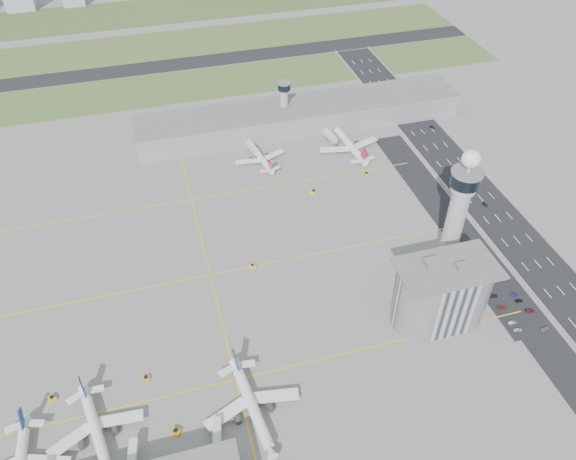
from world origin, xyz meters
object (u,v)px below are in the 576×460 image
object	(u,v)px
admin_building	(442,293)
car_lot_10	(502,279)
car_lot_3	(494,296)
jet_bridge_near_2	(217,457)
jet_bridge_far_0	(249,144)
airplane_far_a	(260,153)
car_lot_7	(530,310)
car_hw_4	(378,90)
secondary_tower	(284,101)
car_hw_2	(432,127)
control_tower	(459,206)
car_lot_0	(518,330)
car_lot_5	(477,276)
car_lot_1	(512,322)
car_lot_11	(499,273)
car_lot_6	(545,329)
airplane_far_b	(349,140)
car_lot_2	(502,307)
jet_bridge_far_1	(325,132)
tug_1	(176,431)
tug_4	(314,192)
car_lot_9	(514,294)
airplane_near_c	(253,404)
car_lot_8	(519,301)
airplane_near_b	(95,429)
tug_3	(252,266)
car_hw_1	(485,205)
car_lot_4	(485,283)
tug_2	(146,378)

from	to	relation	value
admin_building	car_lot_10	xyz separation A→B (m)	(40.52, 11.62, -14.67)
car_lot_3	car_lot_10	world-z (taller)	car_lot_10
admin_building	jet_bridge_near_2	size ratio (longest dim) A/B	3.00
jet_bridge_far_0	airplane_far_a	bearing A→B (deg)	3.68
car_lot_7	car_hw_4	size ratio (longest dim) A/B	1.26
airplane_far_a	admin_building	bearing A→B (deg)	-170.42
secondary_tower	car_hw_2	size ratio (longest dim) A/B	7.00
control_tower	car_lot_0	distance (m)	59.15
secondary_tower	jet_bridge_near_2	world-z (taller)	secondary_tower
car_hw_2	car_lot_5	bearing A→B (deg)	-117.18
car_lot_1	car_lot_3	xyz separation A→B (m)	(0.45, 16.04, -0.05)
jet_bridge_near_2	car_hw_2	bearing A→B (deg)	-33.80
airplane_far_a	car_lot_11	world-z (taller)	airplane_far_a
airplane_far_a	car_lot_6	xyz separation A→B (m)	(88.41, -159.21, -4.66)
airplane_far_b	car_lot_2	bearing A→B (deg)	-176.44
jet_bridge_far_1	tug_1	bearing A→B (deg)	-43.51
tug_4	car_lot_9	xyz separation A→B (m)	(65.35, -98.03, -0.52)
car_lot_6	jet_bridge_near_2	bearing A→B (deg)	88.45
tug_1	car_lot_5	xyz separation A→B (m)	(148.02, 40.51, -0.45)
jet_bridge_far_1	car_lot_0	size ratio (longest dim) A/B	3.75
car_lot_11	car_hw_2	xyz separation A→B (m)	(29.56, 128.92, 0.06)
airplane_near_c	car_lot_8	size ratio (longest dim) A/B	13.18
tug_4	secondary_tower	bearing A→B (deg)	-132.82
airplane_near_b	airplane_near_c	bearing A→B (deg)	71.96
car_lot_11	car_hw_4	size ratio (longest dim) A/B	1.16
car_lot_7	car_hw_4	distance (m)	210.38
airplane_far_b	car_lot_7	bearing A→B (deg)	-172.58
tug_3	tug_4	xyz separation A→B (m)	(46.25, 47.65, 0.24)
secondary_tower	car_hw_1	world-z (taller)	secondary_tower
car_lot_10	car_hw_1	bearing A→B (deg)	-15.43
jet_bridge_near_2	car_lot_4	size ratio (longest dim) A/B	3.69
airplane_near_c	car_lot_4	xyz separation A→B (m)	(119.85, 35.42, -5.63)
control_tower	car_lot_3	world-z (taller)	control_tower
tug_2	car_lot_3	xyz separation A→B (m)	(157.43, 1.06, -0.25)
airplane_far_a	jet_bridge_near_2	bearing A→B (deg)	152.96
admin_building	car_hw_1	distance (m)	89.67
admin_building	car_lot_3	distance (m)	34.34
tug_3	car_lot_1	xyz separation A→B (m)	(101.74, -64.69, -0.19)
control_tower	car_lot_1	xyz separation A→B (m)	(10.40, -42.89, -34.41)
car_lot_8	car_lot_7	bearing A→B (deg)	-160.88
admin_building	car_lot_1	bearing A→B (deg)	-22.98
jet_bridge_far_1	airplane_far_b	bearing A→B (deg)	18.14
airplane_far_b	car_lot_5	size ratio (longest dim) A/B	13.68
jet_bridge_far_1	jet_bridge_far_0	bearing A→B (deg)	-100.00
tug_2	tug_4	bearing A→B (deg)	-42.71
jet_bridge_far_0	car_lot_11	xyz separation A→B (m)	(91.28, -138.55, -2.28)
admin_building	tug_2	bearing A→B (deg)	179.06
airplane_far_b	tug_1	world-z (taller)	airplane_far_b
tug_1	car_hw_4	world-z (taller)	tug_1
car_lot_3	airplane_near_c	bearing A→B (deg)	109.87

